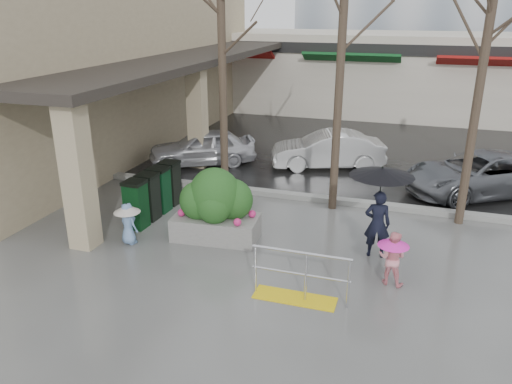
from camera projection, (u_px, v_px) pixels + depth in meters
The scene contains 20 objects.
ground at pixel (251, 260), 11.05m from camera, with size 120.00×120.00×0.00m, color #51514F.
street_asphalt at pixel (364, 97), 30.65m from camera, with size 120.00×36.00×0.01m, color black.
curb at pixel (294, 196), 14.59m from camera, with size 120.00×0.30×0.15m, color gray.
near_building at pixel (96, 41), 19.37m from camera, with size 6.00×18.00×8.00m, color tan.
canopy_slab at pixel (195, 54), 18.29m from camera, with size 2.80×18.00×0.25m, color #2D2823.
pillar_front at pixel (78, 175), 11.12m from camera, with size 0.55×0.55×3.50m, color tan.
pillar_back at pixel (198, 117), 16.91m from camera, with size 0.55×0.55×3.50m, color tan.
storefront_row at pixel (397, 73), 25.78m from camera, with size 34.00×6.74×4.00m.
handrail at pixel (298, 282), 9.46m from camera, with size 1.90×0.50×1.03m.
tree_west at pixel (221, 14), 13.05m from camera, with size 3.20×3.20×6.80m.
tree_midwest at pixel (344, 8), 12.08m from camera, with size 3.20×3.20×7.00m.
tree_mideast at pixel (489, 26), 11.26m from camera, with size 3.20×3.20×6.50m.
woman at pixel (380, 198), 10.77m from camera, with size 1.38×1.38×2.12m.
child_pink at pixel (392, 255), 9.92m from camera, with size 0.63×0.63×1.14m.
child_blue at pixel (128, 219), 11.64m from camera, with size 0.62×0.62×1.02m.
planter at pixel (216, 205), 11.82m from camera, with size 2.11×1.23×1.77m.
news_boxes at pixel (154, 193), 13.25m from camera, with size 0.58×2.24×1.24m.
car_a at pixel (202, 147), 17.51m from camera, with size 1.49×3.70×1.26m, color #BBBBC0.
car_b at pixel (327, 150), 17.18m from camera, with size 1.33×3.82×1.26m, color silver.
car_c at pixel (480, 174), 14.73m from camera, with size 2.09×4.53×1.26m, color slate.
Camera 1 is at (3.14, -9.31, 5.29)m, focal length 35.00 mm.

